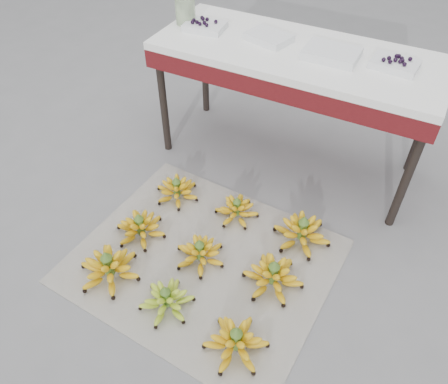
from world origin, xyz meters
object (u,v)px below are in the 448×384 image
at_px(bunch_front_left, 109,268).
at_px(vendor_table, 296,64).
at_px(bunch_mid_left, 140,228).
at_px(tray_far_right, 395,64).
at_px(tray_left, 269,37).
at_px(bunch_mid_right, 273,276).
at_px(newspaper_mat, 203,261).
at_px(glass_jar, 185,11).
at_px(bunch_front_right, 236,342).
at_px(tray_right, 331,54).
at_px(bunch_front_center, 167,300).
at_px(bunch_back_left, 177,190).
at_px(bunch_back_right, 302,232).
at_px(bunch_back_center, 237,210).
at_px(tray_far_left, 205,26).
at_px(bunch_mid_center, 200,253).

height_order(bunch_front_left, vendor_table, vendor_table).
xyz_separation_m(bunch_mid_left, tray_far_right, (0.94, 1.00, 0.71)).
bearing_deg(tray_left, bunch_mid_right, -62.91).
bearing_deg(newspaper_mat, glass_jar, 123.13).
distance_m(bunch_front_right, tray_right, 1.49).
bearing_deg(tray_right, tray_far_right, 7.90).
xyz_separation_m(bunch_front_center, bunch_mid_left, (-0.36, 0.31, 0.00)).
relative_size(newspaper_mat, bunch_back_left, 3.79).
distance_m(bunch_front_right, vendor_table, 1.47).
height_order(bunch_back_left, bunch_back_right, bunch_back_right).
bearing_deg(bunch_mid_left, bunch_front_left, -98.51).
xyz_separation_m(newspaper_mat, bunch_front_left, (-0.36, -0.29, 0.07)).
xyz_separation_m(bunch_back_left, bunch_back_center, (0.38, 0.02, -0.00)).
bearing_deg(bunch_front_center, bunch_back_center, 68.96).
bearing_deg(tray_far_left, bunch_mid_right, -46.65).
bearing_deg(bunch_mid_center, tray_left, 95.20).
bearing_deg(bunch_mid_left, bunch_back_center, 29.85).
height_order(bunch_mid_left, tray_left, tray_left).
height_order(bunch_mid_right, bunch_back_left, bunch_mid_right).
height_order(bunch_front_left, tray_left, tray_left).
relative_size(tray_left, tray_right, 0.97).
bearing_deg(tray_right, bunch_back_center, -111.04).
bearing_deg(bunch_front_center, bunch_back_left, 99.87).
bearing_deg(bunch_back_left, newspaper_mat, -20.42).
relative_size(bunch_mid_right, tray_left, 1.11).
bearing_deg(bunch_mid_center, glass_jar, 121.66).
bearing_deg(bunch_front_left, bunch_back_center, 72.61).
bearing_deg(tray_right, bunch_back_right, -75.73).
bearing_deg(tray_left, bunch_back_left, -110.44).
bearing_deg(vendor_table, tray_far_right, 3.90).
relative_size(bunch_mid_left, bunch_back_left, 0.96).
bearing_deg(bunch_front_right, bunch_mid_left, 139.47).
xyz_separation_m(bunch_back_center, vendor_table, (0.05, 0.61, 0.61)).
distance_m(bunch_front_center, bunch_mid_left, 0.47).
distance_m(bunch_front_center, tray_left, 1.48).
bearing_deg(vendor_table, bunch_back_left, -124.05).
distance_m(bunch_mid_left, glass_jar, 1.26).
height_order(bunch_front_right, tray_far_right, tray_far_right).
relative_size(bunch_back_center, bunch_back_right, 0.81).
xyz_separation_m(bunch_back_left, tray_far_right, (0.92, 0.66, 0.71)).
bearing_deg(bunch_mid_left, bunch_front_center, -52.64).
height_order(bunch_front_left, bunch_back_right, bunch_front_left).
relative_size(bunch_front_left, tray_left, 1.34).
height_order(newspaper_mat, bunch_front_right, bunch_front_right).
bearing_deg(bunch_front_right, tray_left, 94.16).
distance_m(bunch_mid_left, vendor_table, 1.22).
bearing_deg(tray_far_right, bunch_back_right, -104.03).
height_order(newspaper_mat, vendor_table, vendor_table).
height_order(newspaper_mat, bunch_mid_left, bunch_mid_left).
height_order(bunch_mid_left, tray_far_left, tray_far_left).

